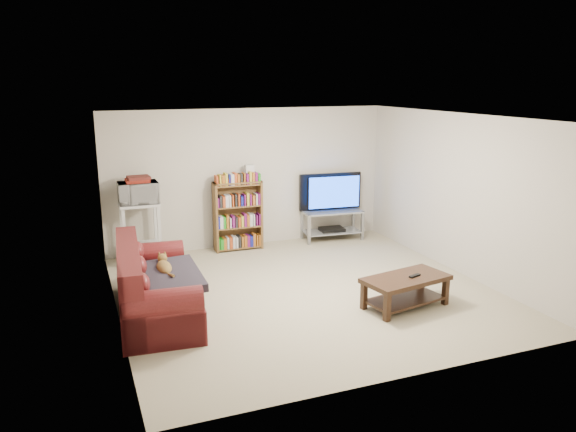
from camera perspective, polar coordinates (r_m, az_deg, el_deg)
name	(u,v)px	position (r m, az deg, el deg)	size (l,w,h in m)	color
floor	(305,291)	(7.89, 1.75, -7.65)	(5.00, 5.00, 0.00)	#BCAF8C
ceiling	(306,117)	(7.37, 1.89, 10.01)	(5.00, 5.00, 0.00)	white
wall_back	(250,178)	(9.84, -3.92, 3.89)	(5.00, 5.00, 0.00)	beige
wall_front	(410,263)	(5.41, 12.29, -4.64)	(5.00, 5.00, 0.00)	beige
wall_left	(112,225)	(6.97, -17.44, -0.84)	(5.00, 5.00, 0.00)	beige
wall_right	(459,194)	(8.81, 16.96, 2.15)	(5.00, 5.00, 0.00)	beige
sofa	(151,291)	(7.23, -13.78, -7.42)	(1.07, 2.17, 0.90)	maroon
blanket	(166,277)	(7.03, -12.31, -6.08)	(0.81, 1.05, 0.10)	#2B2630
cat	(164,268)	(7.19, -12.47, -5.13)	(0.23, 0.57, 0.17)	brown
coffee_table	(406,286)	(7.44, 11.85, -6.96)	(1.21, 0.76, 0.41)	#301C11
remote	(415,276)	(7.43, 12.75, -5.94)	(0.18, 0.05, 0.02)	black
tv_stand	(332,220)	(10.31, 4.49, -0.41)	(1.13, 0.58, 0.54)	#999EA3
television	(333,192)	(10.20, 4.55, 2.40)	(1.17, 0.15, 0.67)	black
dvd_player	(332,229)	(10.35, 4.48, -1.35)	(0.43, 0.30, 0.06)	black
bookshelf	(238,215)	(9.65, -5.11, 0.13)	(0.83, 0.27, 1.20)	brown
shelf_clutter	(242,175)	(9.55, -4.65, 4.20)	(0.61, 0.19, 0.28)	silver
microwave_stand	(140,225)	(9.21, -14.78, -0.87)	(0.62, 0.45, 0.98)	silver
microwave	(138,193)	(9.10, -14.98, 2.31)	(0.60, 0.41, 0.33)	silver
game_boxes	(137,181)	(9.06, -15.05, 3.50)	(0.36, 0.31, 0.05)	maroon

